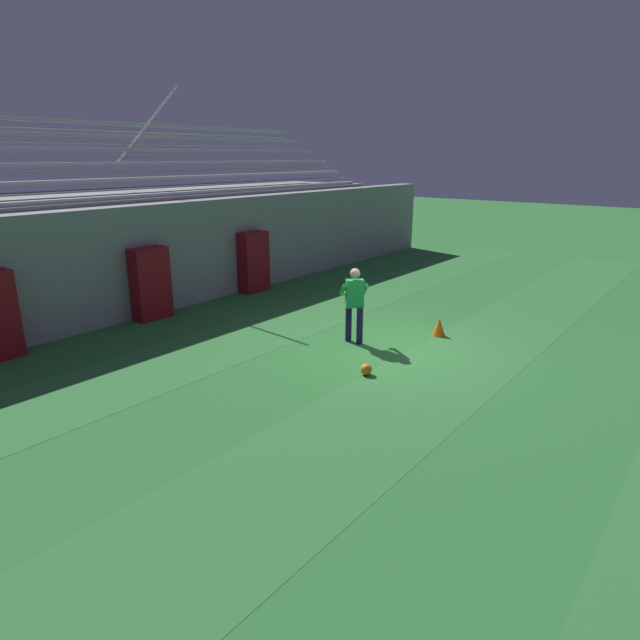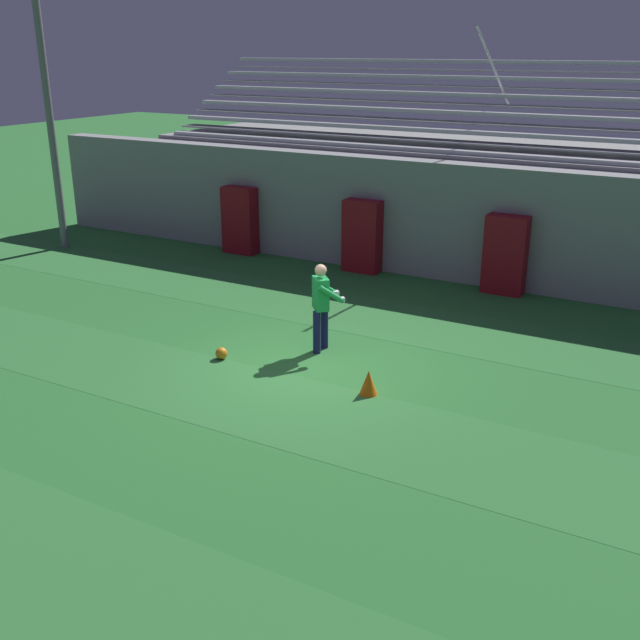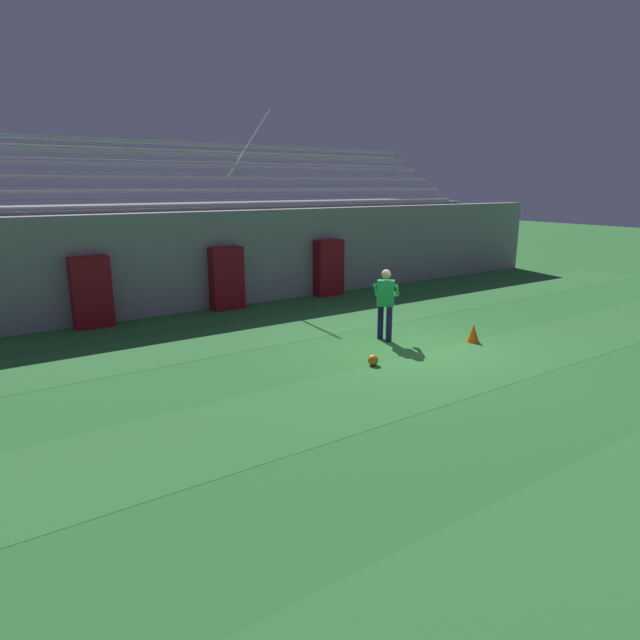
{
  "view_description": "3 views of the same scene",
  "coord_description": "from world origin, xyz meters",
  "px_view_note": "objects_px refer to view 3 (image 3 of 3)",
  "views": [
    {
      "loc": [
        -9.4,
        -5.48,
        3.96
      ],
      "look_at": [
        -1.64,
        0.67,
        0.92
      ],
      "focal_mm": 30.0,
      "sensor_mm": 36.0,
      "label": 1
    },
    {
      "loc": [
        6.15,
        -10.43,
        5.37
      ],
      "look_at": [
        0.15,
        0.29,
        0.85
      ],
      "focal_mm": 42.0,
      "sensor_mm": 36.0,
      "label": 2
    },
    {
      "loc": [
        -8.17,
        -8.21,
        3.53
      ],
      "look_at": [
        -1.9,
        1.0,
        0.71
      ],
      "focal_mm": 30.0,
      "sensor_mm": 36.0,
      "label": 3
    }
  ],
  "objects_px": {
    "padding_pillar_gate_right": "(329,268)",
    "goalkeeper": "(385,300)",
    "padding_pillar_gate_left": "(227,278)",
    "padding_pillar_far_left": "(91,292)",
    "soccer_ball": "(373,360)",
    "traffic_cone": "(473,333)"
  },
  "relations": [
    {
      "from": "padding_pillar_gate_right",
      "to": "goalkeeper",
      "type": "relative_size",
      "value": 1.08
    },
    {
      "from": "padding_pillar_gate_left",
      "to": "padding_pillar_far_left",
      "type": "bearing_deg",
      "value": 180.0
    },
    {
      "from": "padding_pillar_gate_left",
      "to": "padding_pillar_gate_right",
      "type": "relative_size",
      "value": 1.0
    },
    {
      "from": "soccer_ball",
      "to": "traffic_cone",
      "type": "height_order",
      "value": "traffic_cone"
    },
    {
      "from": "soccer_ball",
      "to": "traffic_cone",
      "type": "relative_size",
      "value": 0.52
    },
    {
      "from": "padding_pillar_gate_right",
      "to": "traffic_cone",
      "type": "bearing_deg",
      "value": -93.35
    },
    {
      "from": "padding_pillar_gate_left",
      "to": "soccer_ball",
      "type": "distance_m",
      "value": 6.37
    },
    {
      "from": "padding_pillar_gate_left",
      "to": "padding_pillar_far_left",
      "type": "distance_m",
      "value": 3.7
    },
    {
      "from": "goalkeeper",
      "to": "padding_pillar_gate_right",
      "type": "bearing_deg",
      "value": 68.84
    },
    {
      "from": "goalkeeper",
      "to": "soccer_ball",
      "type": "xyz_separation_m",
      "value": [
        -1.39,
        -1.25,
        -0.84
      ]
    },
    {
      "from": "padding_pillar_gate_left",
      "to": "traffic_cone",
      "type": "distance_m",
      "value": 7.15
    },
    {
      "from": "padding_pillar_far_left",
      "to": "goalkeeper",
      "type": "bearing_deg",
      "value": -43.37
    },
    {
      "from": "padding_pillar_gate_left",
      "to": "padding_pillar_far_left",
      "type": "xyz_separation_m",
      "value": [
        -3.7,
        0.0,
        0.0
      ]
    },
    {
      "from": "padding_pillar_gate_left",
      "to": "traffic_cone",
      "type": "xyz_separation_m",
      "value": [
        3.24,
        -6.33,
        -0.69
      ]
    },
    {
      "from": "padding_pillar_far_left",
      "to": "goalkeeper",
      "type": "distance_m",
      "value": 7.36
    },
    {
      "from": "traffic_cone",
      "to": "goalkeeper",
      "type": "bearing_deg",
      "value": 141.22
    },
    {
      "from": "padding_pillar_far_left",
      "to": "soccer_ball",
      "type": "relative_size",
      "value": 8.21
    },
    {
      "from": "goalkeeper",
      "to": "traffic_cone",
      "type": "height_order",
      "value": "goalkeeper"
    },
    {
      "from": "soccer_ball",
      "to": "traffic_cone",
      "type": "distance_m",
      "value": 2.98
    },
    {
      "from": "padding_pillar_far_left",
      "to": "padding_pillar_gate_right",
      "type": "bearing_deg",
      "value": 0.0
    },
    {
      "from": "padding_pillar_gate_left",
      "to": "traffic_cone",
      "type": "relative_size",
      "value": 4.3
    },
    {
      "from": "padding_pillar_gate_right",
      "to": "padding_pillar_far_left",
      "type": "xyz_separation_m",
      "value": [
        -7.31,
        0.0,
        0.0
      ]
    }
  ]
}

